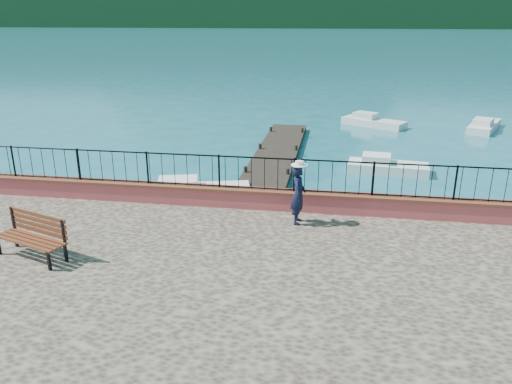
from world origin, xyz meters
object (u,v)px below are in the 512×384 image
(boat_1, at_px, (388,164))
(boat_0, at_px, (195,188))
(park_bench, at_px, (33,245))
(boat_4, at_px, (374,120))
(boat_5, at_px, (484,123))
(person, at_px, (298,195))

(boat_1, bearing_deg, boat_0, -143.22)
(park_bench, relative_size, boat_4, 0.50)
(boat_1, relative_size, boat_4, 0.87)
(boat_5, bearing_deg, boat_1, 170.54)
(boat_0, distance_m, boat_1, 8.77)
(person, height_order, boat_5, person)
(person, bearing_deg, boat_0, 43.23)
(boat_1, height_order, boat_5, same)
(boat_5, bearing_deg, boat_0, 159.65)
(boat_0, height_order, boat_5, same)
(boat_4, bearing_deg, boat_1, -59.40)
(boat_1, distance_m, boat_4, 9.99)
(boat_1, relative_size, boat_5, 0.85)
(boat_0, bearing_deg, park_bench, -116.63)
(boat_0, height_order, boat_1, same)
(boat_1, bearing_deg, boat_5, 62.50)
(park_bench, xyz_separation_m, boat_0, (1.66, 7.72, -1.11))
(boat_4, bearing_deg, person, -69.15)
(park_bench, xyz_separation_m, boat_1, (9.18, 12.24, -1.11))
(boat_1, bearing_deg, person, -103.73)
(boat_1, xyz_separation_m, boat_5, (6.51, 9.93, 0.00))
(park_bench, distance_m, boat_0, 7.97)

